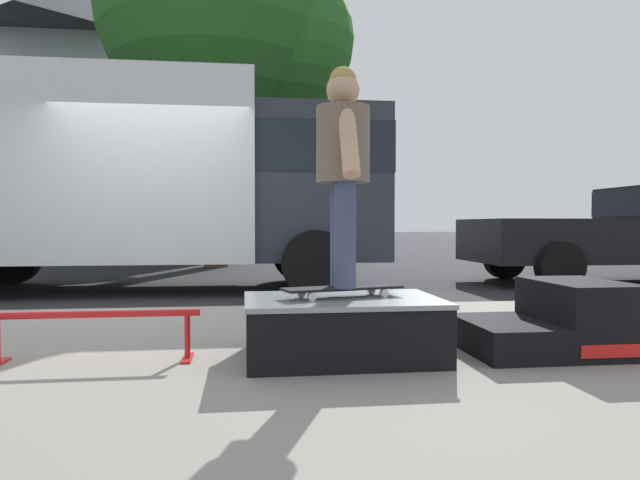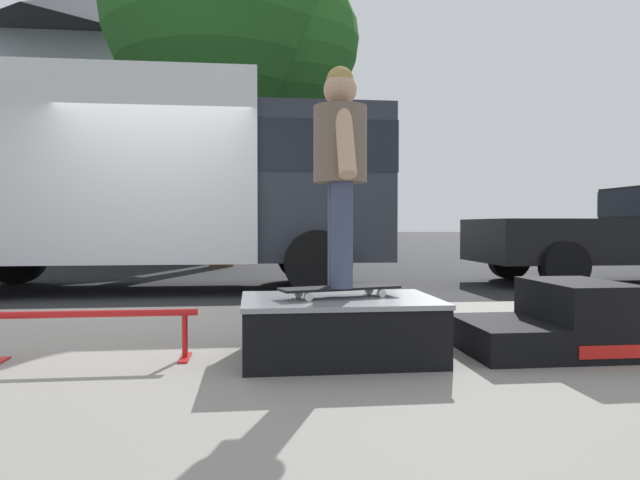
{
  "view_description": "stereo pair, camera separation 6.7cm",
  "coord_description": "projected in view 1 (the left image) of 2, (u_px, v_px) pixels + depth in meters",
  "views": [
    {
      "loc": [
        1.18,
        -6.57,
        0.97
      ],
      "look_at": [
        1.83,
        -1.6,
        0.83
      ],
      "focal_mm": 32.46,
      "sensor_mm": 36.0,
      "label": 1
    },
    {
      "loc": [
        1.25,
        -6.58,
        0.97
      ],
      "look_at": [
        1.83,
        -1.6,
        0.83
      ],
      "focal_mm": 32.46,
      "sensor_mm": 36.0,
      "label": 2
    }
  ],
  "objects": [
    {
      "name": "skateboard",
      "position": [
        343.0,
        289.0,
        3.67
      ],
      "size": [
        0.81,
        0.4,
        0.07
      ],
      "color": "black",
      "rests_on": "skate_box"
    },
    {
      "name": "skate_box",
      "position": [
        342.0,
        326.0,
        3.67
      ],
      "size": [
        1.23,
        0.85,
        0.38
      ],
      "color": "black",
      "rests_on": "sidewalk_slab"
    },
    {
      "name": "street_tree_main",
      "position": [
        229.0,
        17.0,
        13.18
      ],
      "size": [
        5.85,
        5.32,
        8.55
      ],
      "color": "brown",
      "rests_on": "ground"
    },
    {
      "name": "box_truck",
      "position": [
        149.0,
        175.0,
        8.5
      ],
      "size": [
        6.91,
        2.63,
        3.05
      ],
      "color": "white",
      "rests_on": "ground"
    },
    {
      "name": "ground_plane",
      "position": [
        137.0,
        312.0,
        6.39
      ],
      "size": [
        140.0,
        140.0,
        0.0
      ],
      "primitive_type": "plane",
      "color": "black"
    },
    {
      "name": "house_behind",
      "position": [
        83.0,
        122.0,
        18.45
      ],
      "size": [
        9.54,
        8.22,
        8.4
      ],
      "color": "silver",
      "rests_on": "ground"
    },
    {
      "name": "grind_rail",
      "position": [
        94.0,
        324.0,
        3.57
      ],
      "size": [
        1.29,
        0.28,
        0.32
      ],
      "color": "red",
      "rests_on": "sidewalk_slab"
    },
    {
      "name": "kicker_ramp",
      "position": [
        556.0,
        322.0,
        3.86
      ],
      "size": [
        1.03,
        0.8,
        0.47
      ],
      "color": "black",
      "rests_on": "sidewalk_slab"
    },
    {
      "name": "skater_kid",
      "position": [
        343.0,
        158.0,
        3.65
      ],
      "size": [
        0.34,
        0.71,
        1.39
      ],
      "color": "#3F4766",
      "rests_on": "skateboard"
    },
    {
      "name": "sidewalk_slab",
      "position": [
        44.0,
        378.0,
        3.41
      ],
      "size": [
        50.0,
        5.0,
        0.12
      ],
      "primitive_type": "cube",
      "color": "gray",
      "rests_on": "ground"
    }
  ]
}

